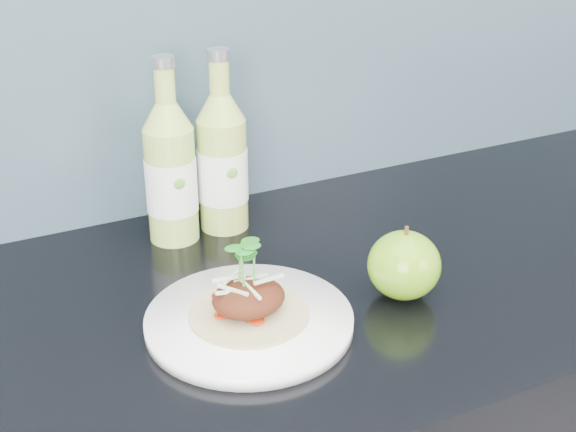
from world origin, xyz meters
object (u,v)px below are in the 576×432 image
object	(u,v)px
dinner_plate	(249,321)
cider_bottle_left	(171,173)
green_apple	(404,265)
cider_bottle_right	(222,163)

from	to	relation	value
dinner_plate	cider_bottle_left	size ratio (longest dim) A/B	1.19
green_apple	dinner_plate	bearing A→B (deg)	174.35
dinner_plate	green_apple	world-z (taller)	green_apple
dinner_plate	cider_bottle_right	size ratio (longest dim) A/B	1.19
cider_bottle_left	cider_bottle_right	distance (m)	0.08
dinner_plate	cider_bottle_right	world-z (taller)	cider_bottle_right
green_apple	cider_bottle_right	distance (m)	0.31
dinner_plate	green_apple	size ratio (longest dim) A/B	2.99
cider_bottle_right	green_apple	bearing A→B (deg)	-87.07
green_apple	cider_bottle_left	distance (m)	0.34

